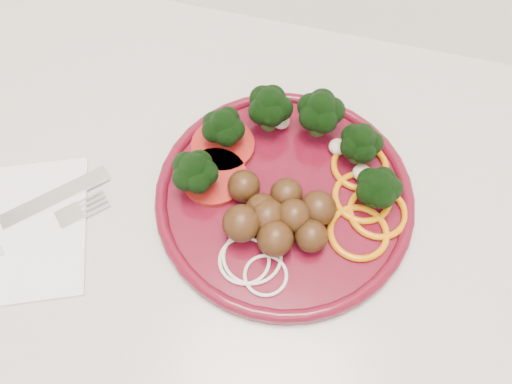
# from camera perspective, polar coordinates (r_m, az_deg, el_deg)

# --- Properties ---
(counter) EXTENTS (2.40, 0.60, 0.90)m
(counter) POSITION_cam_1_polar(r_m,az_deg,el_deg) (0.98, 1.07, -14.56)
(counter) COLOR silver
(counter) RESTS_ON ground
(plate) EXTENTS (0.29, 0.29, 0.07)m
(plate) POSITION_cam_1_polar(r_m,az_deg,el_deg) (0.55, 3.49, 1.17)
(plate) COLOR #510A19
(plate) RESTS_ON counter
(napkin) EXTENTS (0.22, 0.22, 0.00)m
(napkin) POSITION_cam_1_polar(r_m,az_deg,el_deg) (0.61, -26.51, -4.04)
(napkin) COLOR white
(napkin) RESTS_ON counter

